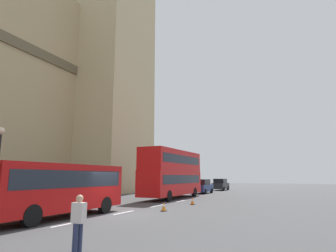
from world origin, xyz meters
TOP-DOWN VIEW (x-y plane):
  - ground_plane at (0.00, 0.00)m, footprint 160.00×160.00m
  - lane_centre_marking at (-3.56, 0.00)m, footprint 29.80×0.16m
  - double_decker_bus at (12.77, 2.00)m, footprint 10.61×2.54m
  - sedan_lead at (22.15, 1.92)m, footprint 4.40×1.86m
  - sedan_trailing at (31.53, 1.89)m, footprint 4.40×1.86m
  - traffic_cone_west at (2.80, -1.91)m, footprint 0.36×0.36m
  - traffic_cone_middle at (7.58, -2.12)m, footprint 0.36×0.36m
  - pedestrian_near_cones at (-7.34, -4.07)m, footprint 0.36×0.41m

SIDE VIEW (x-z plane):
  - ground_plane at x=0.00m, z-range 0.00..0.00m
  - lane_centre_marking at x=-3.56m, z-range 0.00..0.01m
  - traffic_cone_west at x=2.80m, z-range -0.01..0.57m
  - traffic_cone_middle at x=7.58m, z-range -0.01..0.57m
  - pedestrian_near_cones at x=-7.34m, z-range 0.07..1.76m
  - sedan_lead at x=22.15m, z-range -0.01..1.84m
  - sedan_trailing at x=31.53m, z-range -0.01..1.84m
  - double_decker_bus at x=12.77m, z-range 0.26..5.16m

